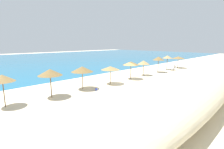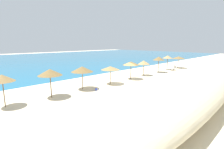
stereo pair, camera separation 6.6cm
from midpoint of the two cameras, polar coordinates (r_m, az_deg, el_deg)
name	(u,v)px [view 1 (the left image)]	position (r m, az deg, el deg)	size (l,w,h in m)	color
ground_plane	(127,81)	(24.36, 4.98, -2.25)	(160.00, 160.00, 0.00)	beige
sea_water	(26,61)	(58.68, -26.90, 4.19)	(160.00, 66.77, 0.01)	#1E6B93
dune_ridge	(209,79)	(22.81, 29.66, -1.23)	(39.81, 5.20, 2.55)	beige
beach_umbrella_1	(2,78)	(16.86, -32.91, -1.04)	(2.01, 2.01, 2.81)	brown
beach_umbrella_2	(50,72)	(17.78, -20.08, 0.69)	(2.36, 2.36, 2.87)	brown
beach_umbrella_3	(82,69)	(20.09, -10.02, 1.76)	(2.54, 2.54, 2.70)	brown
beach_umbrella_4	(110,68)	(22.35, -0.63, 2.17)	(2.44, 2.44, 2.36)	brown
beach_umbrella_5	(131,63)	(25.51, 6.27, 3.74)	(2.43, 2.43, 2.65)	brown
beach_umbrella_6	(144,62)	(28.73, 10.44, 3.98)	(2.01, 2.01, 2.51)	brown
beach_umbrella_7	(159,58)	(32.30, 15.21, 5.20)	(2.09, 2.09, 2.91)	brown
beach_umbrella_8	(167,57)	(36.03, 17.98, 5.60)	(1.99, 1.99, 2.88)	brown
beach_umbrella_9	(178,58)	(39.38, 21.20, 5.30)	(2.68, 2.68, 2.49)	brown
lounge_chair_1	(174,68)	(35.97, 19.86, 2.01)	(1.53, 0.75, 0.97)	white
beach_ball	(96,89)	(19.74, -5.35, -4.91)	(0.29, 0.29, 0.29)	blue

